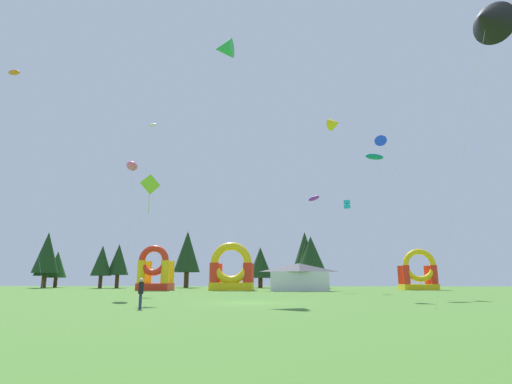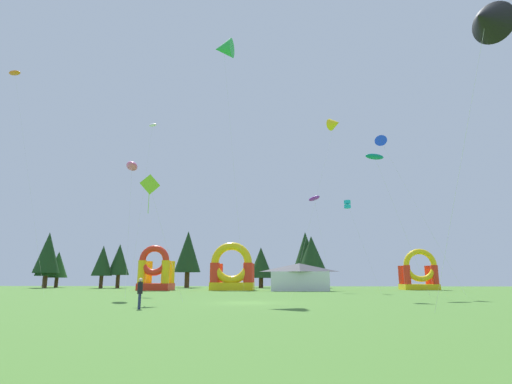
{
  "view_description": "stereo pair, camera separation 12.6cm",
  "coord_description": "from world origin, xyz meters",
  "px_view_note": "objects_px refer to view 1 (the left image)",
  "views": [
    {
      "loc": [
        1.82,
        -28.64,
        1.65
      ],
      "look_at": [
        0.0,
        10.43,
        10.05
      ],
      "focal_mm": 28.26,
      "sensor_mm": 36.0,
      "label": 1
    },
    {
      "loc": [
        1.94,
        -28.63,
        1.65
      ],
      "look_at": [
        0.0,
        10.43,
        10.05
      ],
      "focal_mm": 28.26,
      "sensor_mm": 36.0,
      "label": 2
    }
  ],
  "objects_px": {
    "kite_black_delta": "(487,20)",
    "kite_yellow_delta": "(335,124)",
    "kite_orange_parafoil": "(14,73)",
    "inflatable_blue_arch": "(232,274)",
    "kite_pink_parafoil": "(132,166)",
    "person_left_edge": "(141,290)",
    "inflatable_orange_dome": "(419,275)",
    "kite_white_parafoil": "(152,125)",
    "inflatable_yellow_castle": "(155,273)",
    "festival_tent": "(299,277)",
    "kite_teal_parafoil": "(375,157)",
    "kite_blue_delta": "(381,143)",
    "kite_lime_diamond": "(150,186)",
    "kite_green_delta": "(224,49)",
    "kite_purple_parafoil": "(314,199)",
    "kite_cyan_box": "(347,204)"
  },
  "relations": [
    {
      "from": "kite_black_delta",
      "to": "kite_yellow_delta",
      "type": "xyz_separation_m",
      "value": [
        -4.3,
        21.0,
        3.02
      ]
    },
    {
      "from": "kite_orange_parafoil",
      "to": "inflatable_blue_arch",
      "type": "bearing_deg",
      "value": 33.15
    },
    {
      "from": "kite_orange_parafoil",
      "to": "inflatable_blue_arch",
      "type": "xyz_separation_m",
      "value": [
        24.52,
        16.01,
        -23.17
      ]
    },
    {
      "from": "kite_pink_parafoil",
      "to": "person_left_edge",
      "type": "height_order",
      "value": "kite_pink_parafoil"
    },
    {
      "from": "inflatable_orange_dome",
      "to": "kite_pink_parafoil",
      "type": "bearing_deg",
      "value": -143.54
    },
    {
      "from": "kite_white_parafoil",
      "to": "inflatable_orange_dome",
      "type": "xyz_separation_m",
      "value": [
        36.98,
        12.65,
        -19.06
      ]
    },
    {
      "from": "kite_pink_parafoil",
      "to": "inflatable_yellow_castle",
      "type": "relative_size",
      "value": 2.02
    },
    {
      "from": "inflatable_orange_dome",
      "to": "inflatable_blue_arch",
      "type": "distance_m",
      "value": 27.5
    },
    {
      "from": "kite_pink_parafoil",
      "to": "festival_tent",
      "type": "relative_size",
      "value": 1.66
    },
    {
      "from": "kite_teal_parafoil",
      "to": "inflatable_blue_arch",
      "type": "height_order",
      "value": "kite_teal_parafoil"
    },
    {
      "from": "kite_yellow_delta",
      "to": "inflatable_blue_arch",
      "type": "height_order",
      "value": "kite_yellow_delta"
    },
    {
      "from": "kite_blue_delta",
      "to": "festival_tent",
      "type": "distance_m",
      "value": 21.2
    },
    {
      "from": "kite_black_delta",
      "to": "kite_lime_diamond",
      "type": "height_order",
      "value": "kite_black_delta"
    },
    {
      "from": "kite_pink_parafoil",
      "to": "person_left_edge",
      "type": "relative_size",
      "value": 7.53
    },
    {
      "from": "kite_orange_parafoil",
      "to": "kite_white_parafoil",
      "type": "bearing_deg",
      "value": 23.97
    },
    {
      "from": "kite_green_delta",
      "to": "inflatable_yellow_castle",
      "type": "relative_size",
      "value": 4.42
    },
    {
      "from": "kite_yellow_delta",
      "to": "kite_purple_parafoil",
      "type": "bearing_deg",
      "value": 93.5
    },
    {
      "from": "kite_cyan_box",
      "to": "kite_white_parafoil",
      "type": "height_order",
      "value": "kite_white_parafoil"
    },
    {
      "from": "kite_pink_parafoil",
      "to": "person_left_edge",
      "type": "xyz_separation_m",
      "value": [
        5.98,
        -13.41,
        -11.02
      ]
    },
    {
      "from": "kite_white_parafoil",
      "to": "kite_black_delta",
      "type": "bearing_deg",
      "value": -49.46
    },
    {
      "from": "kite_lime_diamond",
      "to": "kite_pink_parafoil",
      "type": "bearing_deg",
      "value": 120.89
    },
    {
      "from": "kite_cyan_box",
      "to": "inflatable_yellow_castle",
      "type": "xyz_separation_m",
      "value": [
        -26.13,
        6.73,
        -8.45
      ]
    },
    {
      "from": "kite_cyan_box",
      "to": "kite_yellow_delta",
      "type": "height_order",
      "value": "kite_yellow_delta"
    },
    {
      "from": "kite_purple_parafoil",
      "to": "kite_white_parafoil",
      "type": "bearing_deg",
      "value": -167.53
    },
    {
      "from": "kite_lime_diamond",
      "to": "kite_teal_parafoil",
      "type": "bearing_deg",
      "value": 25.35
    },
    {
      "from": "kite_blue_delta",
      "to": "inflatable_yellow_castle",
      "type": "distance_m",
      "value": 35.16
    },
    {
      "from": "kite_blue_delta",
      "to": "kite_green_delta",
      "type": "xyz_separation_m",
      "value": [
        -17.01,
        -1.88,
        10.58
      ]
    },
    {
      "from": "kite_cyan_box",
      "to": "kite_orange_parafoil",
      "type": "distance_m",
      "value": 43.29
    },
    {
      "from": "kite_lime_diamond",
      "to": "inflatable_yellow_castle",
      "type": "distance_m",
      "value": 29.4
    },
    {
      "from": "kite_blue_delta",
      "to": "kite_white_parafoil",
      "type": "distance_m",
      "value": 28.83
    },
    {
      "from": "kite_white_parafoil",
      "to": "inflatable_blue_arch",
      "type": "distance_m",
      "value": 23.23
    },
    {
      "from": "kite_blue_delta",
      "to": "person_left_edge",
      "type": "height_order",
      "value": "kite_blue_delta"
    },
    {
      "from": "kite_yellow_delta",
      "to": "kite_green_delta",
      "type": "distance_m",
      "value": 14.97
    },
    {
      "from": "kite_black_delta",
      "to": "kite_purple_parafoil",
      "type": "relative_size",
      "value": 1.21
    },
    {
      "from": "kite_pink_parafoil",
      "to": "kite_white_parafoil",
      "type": "bearing_deg",
      "value": 100.72
    },
    {
      "from": "kite_purple_parafoil",
      "to": "kite_yellow_delta",
      "type": "height_order",
      "value": "kite_yellow_delta"
    },
    {
      "from": "kite_green_delta",
      "to": "person_left_edge",
      "type": "xyz_separation_m",
      "value": [
        -2.02,
        -17.29,
        -25.48
      ]
    },
    {
      "from": "kite_cyan_box",
      "to": "inflatable_yellow_castle",
      "type": "bearing_deg",
      "value": 165.56
    },
    {
      "from": "kite_yellow_delta",
      "to": "festival_tent",
      "type": "distance_m",
      "value": 22.47
    },
    {
      "from": "kite_black_delta",
      "to": "kite_pink_parafoil",
      "type": "bearing_deg",
      "value": 143.1
    },
    {
      "from": "kite_lime_diamond",
      "to": "person_left_edge",
      "type": "height_order",
      "value": "kite_lime_diamond"
    },
    {
      "from": "kite_purple_parafoil",
      "to": "festival_tent",
      "type": "bearing_deg",
      "value": 142.08
    },
    {
      "from": "kite_green_delta",
      "to": "inflatable_yellow_castle",
      "type": "xyz_separation_m",
      "value": [
        -11.52,
        17.34,
        -24.14
      ]
    },
    {
      "from": "kite_pink_parafoil",
      "to": "kite_purple_parafoil",
      "type": "distance_m",
      "value": 25.69
    },
    {
      "from": "kite_lime_diamond",
      "to": "kite_teal_parafoil",
      "type": "xyz_separation_m",
      "value": [
        19.46,
        9.22,
        4.9
      ]
    },
    {
      "from": "kite_purple_parafoil",
      "to": "kite_orange_parafoil",
      "type": "height_order",
      "value": "kite_orange_parafoil"
    },
    {
      "from": "kite_purple_parafoil",
      "to": "kite_lime_diamond",
      "type": "height_order",
      "value": "kite_purple_parafoil"
    },
    {
      "from": "kite_lime_diamond",
      "to": "kite_orange_parafoil",
      "type": "distance_m",
      "value": 30.03
    },
    {
      "from": "kite_green_delta",
      "to": "kite_teal_parafoil",
      "type": "height_order",
      "value": "kite_green_delta"
    },
    {
      "from": "kite_lime_diamond",
      "to": "kite_teal_parafoil",
      "type": "distance_m",
      "value": 22.08
    }
  ]
}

